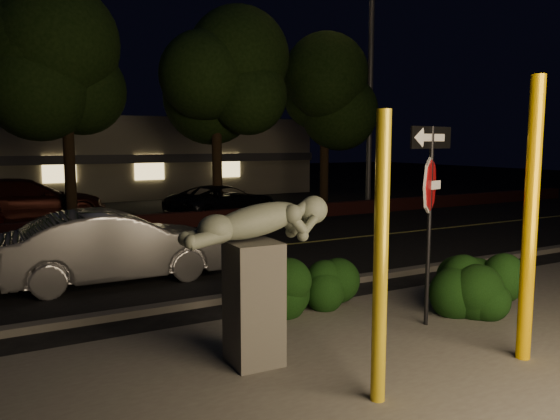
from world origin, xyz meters
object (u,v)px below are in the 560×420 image
object	(u,v)px
yellow_pole_right	(530,221)
sculpture	(256,263)
signpost	(430,186)
yellow_pole_left	(381,260)
parked_car_dark	(223,201)
streetlight	(367,45)
silver_sedan	(115,247)
parked_car_darkred	(25,201)

from	to	relation	value
yellow_pole_right	sculpture	bearing A→B (deg)	153.15
yellow_pole_right	signpost	size ratio (longest dim) A/B	1.20
yellow_pole_left	parked_car_dark	world-z (taller)	yellow_pole_left
streetlight	sculpture	bearing A→B (deg)	-144.11
streetlight	yellow_pole_left	bearing A→B (deg)	-138.94
parked_car_dark	silver_sedan	bearing A→B (deg)	124.38
yellow_pole_right	sculpture	size ratio (longest dim) A/B	1.72
streetlight	silver_sedan	xyz separation A→B (m)	(-11.74, -7.17, -5.94)
streetlight	parked_car_darkred	bearing A→B (deg)	157.47
yellow_pole_right	parked_car_dark	xyz separation A→B (m)	(1.85, 14.16, -1.19)
yellow_pole_left	parked_car_dark	size ratio (longest dim) A/B	0.71
signpost	silver_sedan	distance (m)	6.26
yellow_pole_left	streetlight	bearing A→B (deg)	52.77
yellow_pole_left	yellow_pole_right	world-z (taller)	yellow_pole_right
signpost	sculpture	bearing A→B (deg)	167.08
parked_car_darkred	parked_car_dark	distance (m)	6.80
sculpture	parked_car_dark	bearing A→B (deg)	70.57
sculpture	streetlight	world-z (taller)	streetlight
yellow_pole_left	parked_car_darkred	distance (m)	16.30
sculpture	streetlight	distance (m)	17.30
parked_car_dark	parked_car_darkred	bearing A→B (deg)	53.73
yellow_pole_right	streetlight	bearing A→B (deg)	59.62
silver_sedan	parked_car_darkred	world-z (taller)	parked_car_darkred
yellow_pole_right	yellow_pole_left	bearing A→B (deg)	-179.98
yellow_pole_left	sculpture	xyz separation A→B (m)	(-0.68, 1.55, -0.27)
sculpture	parked_car_darkred	distance (m)	14.66
parked_car_dark	streetlight	bearing A→B (deg)	-113.81
yellow_pole_right	silver_sedan	world-z (taller)	yellow_pole_right
yellow_pole_left	parked_car_darkred	bearing A→B (deg)	98.06
signpost	sculpture	xyz separation A→B (m)	(-2.90, -0.02, -0.85)
yellow_pole_right	parked_car_dark	size ratio (longest dim) A/B	0.82
parked_car_darkred	sculpture	bearing A→B (deg)	-176.38
silver_sedan	parked_car_dark	size ratio (longest dim) A/B	1.00
yellow_pole_right	parked_car_darkred	size ratio (longest dim) A/B	0.68
streetlight	silver_sedan	world-z (taller)	streetlight
parked_car_darkred	parked_car_dark	world-z (taller)	parked_car_darkred
silver_sedan	yellow_pole_right	bearing A→B (deg)	-150.69
signpost	silver_sedan	size ratio (longest dim) A/B	0.69
sculpture	streetlight	size ratio (longest dim) A/B	0.19
yellow_pole_left	yellow_pole_right	distance (m)	2.39
yellow_pole_left	silver_sedan	distance (m)	6.71
yellow_pole_left	parked_car_dark	xyz separation A→B (m)	(4.23, 14.16, -0.95)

